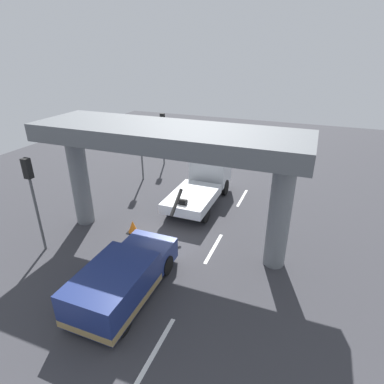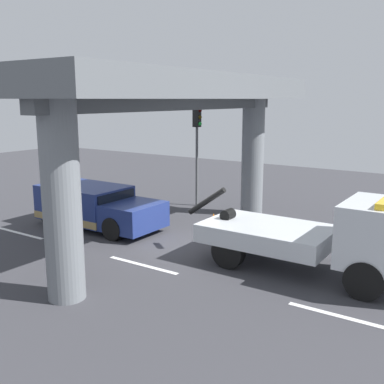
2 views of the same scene
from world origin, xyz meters
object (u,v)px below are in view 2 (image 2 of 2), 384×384
(towed_van_green, at_px, (95,207))
(traffic_light_near, at_px, (197,135))
(traffic_cone_orange, at_px, (214,222))
(tow_truck_white, at_px, (331,235))

(towed_van_green, relative_size, traffic_light_near, 1.14)
(traffic_light_near, distance_m, traffic_cone_orange, 5.19)
(traffic_cone_orange, bearing_deg, tow_truck_white, -22.24)
(tow_truck_white, height_order, traffic_cone_orange, tow_truck_white)
(tow_truck_white, xyz_separation_m, traffic_cone_orange, (-5.10, 2.09, -0.88))
(towed_van_green, relative_size, traffic_cone_orange, 7.72)
(tow_truck_white, bearing_deg, towed_van_green, 179.99)
(tow_truck_white, relative_size, traffic_cone_orange, 10.77)
(traffic_light_near, xyz_separation_m, traffic_cone_orange, (2.83, -3.15, -3.01))
(tow_truck_white, distance_m, traffic_cone_orange, 5.58)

